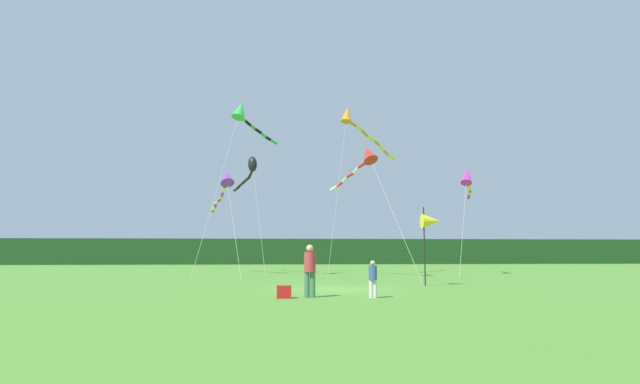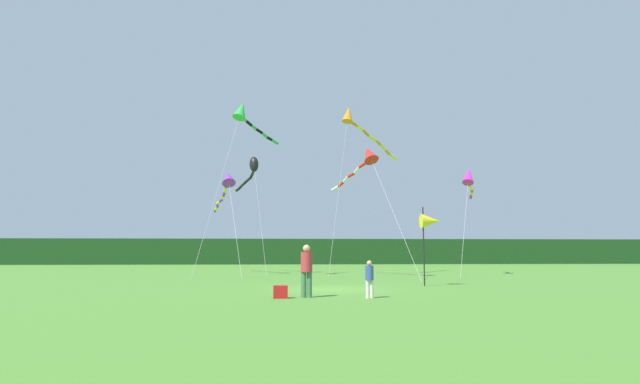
% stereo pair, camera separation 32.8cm
% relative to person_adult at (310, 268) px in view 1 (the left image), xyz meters
% --- Properties ---
extents(ground_plane, '(120.00, 120.00, 0.00)m').
position_rel_person_adult_xyz_m(ground_plane, '(1.19, 3.83, -1.03)').
color(ground_plane, '#4C842D').
extents(distant_treeline, '(108.00, 2.52, 3.27)m').
position_rel_person_adult_xyz_m(distant_treeline, '(1.19, 48.83, 0.61)').
color(distant_treeline, '#193D19').
rests_on(distant_treeline, ground).
extents(person_adult, '(0.40, 0.40, 1.84)m').
position_rel_person_adult_xyz_m(person_adult, '(0.00, 0.00, 0.00)').
color(person_adult, '#3F724C').
rests_on(person_adult, ground).
extents(person_child, '(0.28, 0.28, 1.29)m').
position_rel_person_adult_xyz_m(person_child, '(2.16, -0.40, -0.31)').
color(person_child, silver).
rests_on(person_child, ground).
extents(cooler_box, '(0.49, 0.37, 0.44)m').
position_rel_person_adult_xyz_m(cooler_box, '(-0.90, -0.23, -0.81)').
color(cooler_box, red).
rests_on(cooler_box, ground).
extents(banner_flag_pole, '(0.90, 0.70, 3.70)m').
position_rel_person_adult_xyz_m(banner_flag_pole, '(6.11, 5.58, 1.97)').
color(banner_flag_pole, black).
rests_on(banner_flag_pole, ground).
extents(kite_magenta, '(3.52, 6.91, 7.62)m').
position_rel_person_adult_xyz_m(kite_magenta, '(12.15, 16.41, 5.70)').
color(kite_magenta, '#B2B2B2').
rests_on(kite_magenta, ground).
extents(kite_orange, '(6.24, 7.44, 11.79)m').
position_rel_person_adult_xyz_m(kite_orange, '(4.32, 17.17, 9.73)').
color(kite_orange, '#B2B2B2').
rests_on(kite_orange, ground).
extents(kite_purple, '(3.22, 10.80, 7.50)m').
position_rel_person_adult_xyz_m(kite_purple, '(-4.92, 18.60, 5.49)').
color(kite_purple, '#B2B2B2').
rests_on(kite_purple, ground).
extents(kite_green, '(4.85, 6.59, 11.48)m').
position_rel_person_adult_xyz_m(kite_green, '(-3.46, 14.86, 9.58)').
color(kite_green, '#B2B2B2').
rests_on(kite_green, ground).
extents(kite_red, '(3.87, 9.92, 8.40)m').
position_rel_person_adult_xyz_m(kite_red, '(4.33, 13.59, 6.44)').
color(kite_red, '#B2B2B2').
rests_on(kite_red, ground).
extents(kite_black, '(2.82, 6.81, 8.58)m').
position_rel_person_adult_xyz_m(kite_black, '(-3.16, 19.25, 6.65)').
color(kite_black, '#B2B2B2').
rests_on(kite_black, ground).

